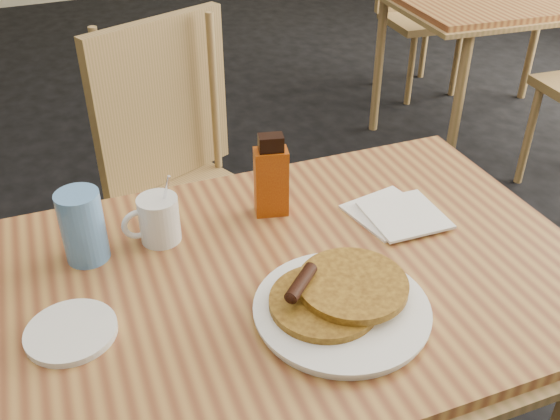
% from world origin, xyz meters
% --- Properties ---
extents(main_table, '(1.23, 0.87, 0.75)m').
position_xyz_m(main_table, '(0.02, -0.01, 0.71)').
color(main_table, '#A9763C').
rests_on(main_table, floor).
extents(chair_main_far, '(0.58, 0.59, 1.00)m').
position_xyz_m(chair_main_far, '(-0.00, 0.73, 0.60)').
color(chair_main_far, '#A17C4B').
rests_on(chair_main_far, floor).
extents(chair_neighbor_far, '(0.43, 0.43, 0.86)m').
position_xyz_m(chair_neighbor_far, '(1.84, 2.17, 0.51)').
color(chair_neighbor_far, '#A17C4B').
rests_on(chair_neighbor_far, floor).
extents(pancake_plate, '(0.31, 0.31, 0.07)m').
position_xyz_m(pancake_plate, '(0.04, -0.15, 0.77)').
color(pancake_plate, white).
rests_on(pancake_plate, main_table).
extents(coffee_mug, '(0.12, 0.08, 0.15)m').
position_xyz_m(coffee_mug, '(-0.18, 0.18, 0.80)').
color(coffee_mug, white).
rests_on(coffee_mug, main_table).
extents(syrup_bottle, '(0.08, 0.06, 0.18)m').
position_xyz_m(syrup_bottle, '(0.06, 0.18, 0.83)').
color(syrup_bottle, maroon).
rests_on(syrup_bottle, main_table).
extents(napkin_stack, '(0.19, 0.20, 0.01)m').
position_xyz_m(napkin_stack, '(0.30, 0.06, 0.76)').
color(napkin_stack, white).
rests_on(napkin_stack, main_table).
extents(blue_tumbler, '(0.10, 0.10, 0.15)m').
position_xyz_m(blue_tumbler, '(-0.32, 0.18, 0.82)').
color(blue_tumbler, '#568ACB').
rests_on(blue_tumbler, main_table).
extents(side_saucer, '(0.18, 0.18, 0.01)m').
position_xyz_m(side_saucer, '(-0.39, -0.02, 0.76)').
color(side_saucer, white).
rests_on(side_saucer, main_table).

